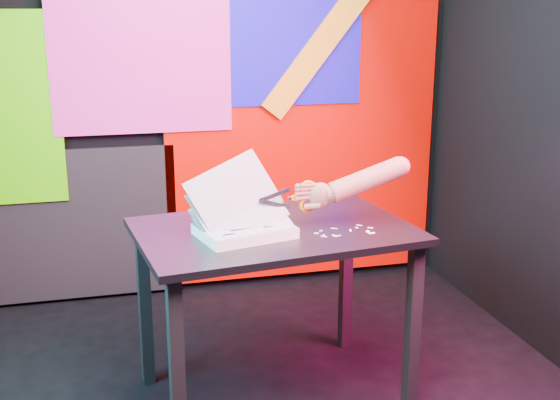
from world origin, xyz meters
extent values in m
cube|color=black|center=(0.00, 1.50, 1.35)|extent=(3.00, 0.01, 2.70)
cube|color=black|center=(0.00, -1.50, 1.35)|extent=(3.00, 0.01, 2.70)
cube|color=#C60500|center=(0.65, 1.47, 0.85)|extent=(1.60, 0.02, 1.60)
cube|color=#1609CF|center=(0.55, 1.46, 1.45)|extent=(0.85, 0.02, 0.75)
cube|color=#ED289B|center=(-0.25, 1.45, 1.35)|extent=(0.95, 0.02, 0.80)
cube|color=orange|center=(0.85, 1.44, 1.55)|extent=(0.91, 0.02, 1.11)
cube|color=black|center=(-0.75, 1.47, 0.45)|extent=(1.30, 0.02, 0.85)
cube|color=#252525|center=(-0.27, -0.12, 0.36)|extent=(0.06, 0.06, 0.72)
cube|color=#252525|center=(-0.34, 0.48, 0.36)|extent=(0.06, 0.06, 0.72)
cube|color=#252525|center=(0.69, -0.01, 0.36)|extent=(0.06, 0.06, 0.72)
cube|color=#252525|center=(0.61, 0.59, 0.36)|extent=(0.06, 0.06, 0.72)
cube|color=black|center=(0.17, 0.24, 0.73)|extent=(1.17, 0.85, 0.03)
cube|color=#E9EACF|center=(0.04, 0.16, 0.77)|extent=(0.39, 0.33, 0.04)
cube|color=white|center=(0.04, 0.16, 0.79)|extent=(0.39, 0.33, 0.00)
cube|color=white|center=(0.04, 0.16, 0.80)|extent=(0.39, 0.31, 0.11)
cube|color=white|center=(0.03, 0.17, 0.82)|extent=(0.40, 0.30, 0.18)
cube|color=white|center=(0.02, 0.19, 0.87)|extent=(0.41, 0.26, 0.26)
cube|color=white|center=(0.01, 0.20, 0.91)|extent=(0.41, 0.22, 0.30)
cylinder|color=#26272C|center=(-0.09, 0.01, 0.79)|extent=(0.01, 0.01, 0.00)
cylinder|color=#26272C|center=(-0.06, 0.02, 0.79)|extent=(0.01, 0.01, 0.00)
cylinder|color=#26272C|center=(-0.04, 0.02, 0.79)|extent=(0.01, 0.01, 0.00)
cylinder|color=#26272C|center=(-0.02, 0.03, 0.79)|extent=(0.01, 0.01, 0.00)
cylinder|color=#26272C|center=(0.01, 0.03, 0.79)|extent=(0.01, 0.01, 0.00)
cylinder|color=#26272C|center=(0.03, 0.04, 0.79)|extent=(0.01, 0.01, 0.00)
cylinder|color=#26272C|center=(0.05, 0.05, 0.79)|extent=(0.01, 0.01, 0.00)
cylinder|color=#26272C|center=(0.07, 0.05, 0.79)|extent=(0.01, 0.01, 0.00)
cylinder|color=#26272C|center=(0.10, 0.06, 0.79)|extent=(0.01, 0.01, 0.00)
cylinder|color=#26272C|center=(0.12, 0.06, 0.79)|extent=(0.01, 0.01, 0.00)
cylinder|color=#26272C|center=(0.14, 0.07, 0.79)|extent=(0.01, 0.01, 0.00)
cylinder|color=#26272C|center=(0.17, 0.07, 0.79)|extent=(0.01, 0.01, 0.00)
cylinder|color=#26272C|center=(0.19, 0.08, 0.79)|extent=(0.01, 0.01, 0.00)
cylinder|color=#26272C|center=(0.21, 0.08, 0.79)|extent=(0.01, 0.01, 0.00)
cylinder|color=#26272C|center=(-0.14, 0.24, 0.79)|extent=(0.01, 0.01, 0.00)
cylinder|color=#26272C|center=(-0.12, 0.24, 0.79)|extent=(0.01, 0.01, 0.00)
cylinder|color=#26272C|center=(-0.10, 0.25, 0.79)|extent=(0.01, 0.01, 0.00)
cylinder|color=#26272C|center=(-0.07, 0.25, 0.79)|extent=(0.01, 0.01, 0.00)
cylinder|color=#26272C|center=(-0.05, 0.26, 0.79)|extent=(0.01, 0.01, 0.00)
cylinder|color=#26272C|center=(-0.03, 0.26, 0.79)|extent=(0.01, 0.01, 0.00)
cylinder|color=#26272C|center=(0.00, 0.27, 0.79)|extent=(0.01, 0.01, 0.00)
cylinder|color=#26272C|center=(0.02, 0.27, 0.79)|extent=(0.01, 0.01, 0.00)
cylinder|color=#26272C|center=(0.04, 0.28, 0.79)|extent=(0.01, 0.01, 0.00)
cylinder|color=#26272C|center=(0.07, 0.29, 0.79)|extent=(0.01, 0.01, 0.00)
cylinder|color=#26272C|center=(0.09, 0.29, 0.79)|extent=(0.01, 0.01, 0.00)
cylinder|color=#26272C|center=(0.11, 0.30, 0.79)|extent=(0.01, 0.01, 0.00)
cylinder|color=#26272C|center=(0.14, 0.30, 0.79)|extent=(0.01, 0.01, 0.00)
cylinder|color=#26272C|center=(0.16, 0.31, 0.79)|extent=(0.01, 0.01, 0.00)
cube|color=black|center=(-0.05, 0.18, 0.79)|extent=(0.06, 0.03, 0.00)
cube|color=black|center=(0.05, 0.19, 0.79)|extent=(0.05, 0.02, 0.00)
cube|color=black|center=(0.01, 0.12, 0.79)|extent=(0.08, 0.03, 0.00)
cube|color=black|center=(0.12, 0.12, 0.79)|extent=(0.04, 0.02, 0.00)
cube|color=black|center=(-0.04, 0.07, 0.79)|extent=(0.05, 0.02, 0.00)
cube|color=black|center=(0.06, 0.24, 0.79)|extent=(0.06, 0.02, 0.00)
cube|color=silver|center=(0.16, 0.19, 0.90)|extent=(0.13, 0.01, 0.05)
cube|color=silver|center=(0.16, 0.19, 0.86)|extent=(0.13, 0.01, 0.05)
cylinder|color=silver|center=(0.23, 0.20, 0.88)|extent=(0.01, 0.01, 0.01)
cube|color=orange|center=(0.25, 0.20, 0.87)|extent=(0.05, 0.01, 0.02)
cube|color=orange|center=(0.25, 0.20, 0.89)|extent=(0.05, 0.01, 0.02)
torus|color=orange|center=(0.30, 0.20, 0.91)|extent=(0.07, 0.02, 0.07)
torus|color=orange|center=(0.30, 0.20, 0.85)|extent=(0.07, 0.02, 0.07)
ellipsoid|color=#964C40|center=(0.35, 0.21, 0.88)|extent=(0.10, 0.06, 0.11)
cylinder|color=#964C40|center=(0.30, 0.20, 0.88)|extent=(0.08, 0.03, 0.02)
cylinder|color=#964C40|center=(0.30, 0.20, 0.89)|extent=(0.07, 0.03, 0.02)
cylinder|color=#964C40|center=(0.30, 0.20, 0.91)|extent=(0.07, 0.03, 0.02)
cylinder|color=#964C40|center=(0.30, 0.20, 0.93)|extent=(0.06, 0.02, 0.02)
cylinder|color=#964C40|center=(0.32, 0.19, 0.84)|extent=(0.07, 0.04, 0.03)
cylinder|color=#964C40|center=(0.40, 0.21, 0.88)|extent=(0.07, 0.07, 0.07)
cylinder|color=#964C40|center=(0.56, 0.22, 0.93)|extent=(0.34, 0.11, 0.17)
sphere|color=#964C40|center=(0.71, 0.23, 0.97)|extent=(0.08, 0.08, 0.08)
cube|color=white|center=(0.49, 0.15, 0.75)|extent=(0.01, 0.01, 0.00)
cube|color=white|center=(0.39, 0.07, 0.75)|extent=(0.02, 0.01, 0.00)
cube|color=white|center=(0.52, 0.09, 0.75)|extent=(0.02, 0.02, 0.00)
cube|color=white|center=(0.33, 0.08, 0.75)|extent=(0.02, 0.02, 0.00)
cube|color=white|center=(0.37, 0.08, 0.75)|extent=(0.01, 0.03, 0.00)
cube|color=white|center=(0.53, 0.07, 0.75)|extent=(0.03, 0.02, 0.00)
cube|color=white|center=(0.40, 0.17, 0.75)|extent=(0.03, 0.02, 0.00)
cube|color=white|center=(0.46, 0.13, 0.75)|extent=(0.01, 0.03, 0.00)
cube|color=white|center=(0.33, 0.09, 0.75)|extent=(0.02, 0.02, 0.00)
cube|color=white|center=(0.31, 0.12, 0.75)|extent=(0.02, 0.02, 0.00)
cube|color=white|center=(0.52, 0.18, 0.75)|extent=(0.02, 0.02, 0.00)
cube|color=white|center=(0.34, 0.15, 0.75)|extent=(0.01, 0.01, 0.00)
cube|color=white|center=(0.52, 0.10, 0.75)|extent=(0.01, 0.02, 0.00)
cube|color=white|center=(0.55, 0.14, 0.75)|extent=(0.02, 0.02, 0.00)
camera|label=1|loc=(-0.47, -2.38, 1.60)|focal=45.00mm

